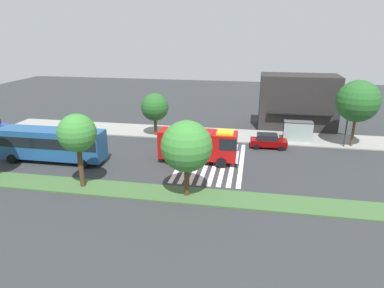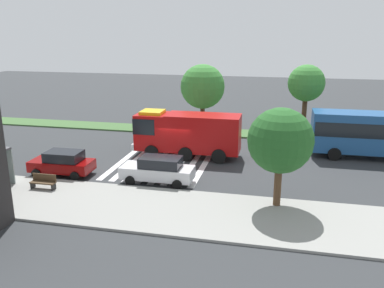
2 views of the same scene
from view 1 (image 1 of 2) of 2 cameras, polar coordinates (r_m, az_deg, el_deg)
The scene contains 16 objects.
ground_plane at distance 36.95m, azimuth 2.26°, elevation -2.85°, with size 120.00×120.00×0.00m, color #2D3033.
sidewalk at distance 46.04m, azimuth 4.01°, elevation 1.62°, with size 60.00×5.73×0.14m, color gray.
median_strip at distance 29.40m, azimuth -0.12°, elevation -8.63°, with size 60.00×3.00×0.14m, color #3D6033.
crosswalk at distance 36.87m, azimuth 3.34°, elevation -2.91°, with size 6.75×12.35×0.01m.
fire_truck at distance 35.99m, azimuth 1.46°, elevation -0.07°, with size 8.42×2.83×3.59m.
parked_car_mid at distance 41.96m, azimuth 3.15°, elevation 1.11°, with size 4.77×2.00×1.75m.
parked_car_east at distance 41.72m, azimuth 12.59°, elevation 0.52°, with size 4.33×2.14×1.70m.
transit_bus at distance 39.04m, azimuth -22.44°, elevation 0.19°, with size 11.51×2.90×3.58m.
bus_stop_shelter at distance 44.50m, azimuth 17.35°, elevation 2.62°, with size 3.50×1.40×2.46m.
bench_near_shelter at distance 44.50m, azimuth 12.09°, elevation 1.33°, with size 1.60×0.50×0.90m.
street_lamp at distance 43.96m, azimuth 24.64°, elevation 4.40°, with size 0.36×0.36×6.56m.
storefront_building at distance 50.57m, azimuth 17.24°, elevation 6.72°, with size 10.55×6.08×7.57m.
sidewalk_tree_far_west at distance 44.82m, azimuth -6.23°, elevation 6.13°, with size 3.60×3.60×5.57m.
sidewalk_tree_center at distance 44.26m, azimuth 25.98°, elevation 6.44°, with size 4.89×4.89×7.90m.
median_tree_west at distance 30.81m, azimuth -18.65°, elevation 1.65°, with size 3.32×3.32×6.63m.
median_tree_center at distance 27.72m, azimuth -0.91°, elevation -0.41°, with size 4.25×4.25×6.50m.
Camera 1 is at (4.80, -34.03, 13.58)m, focal length 31.91 mm.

